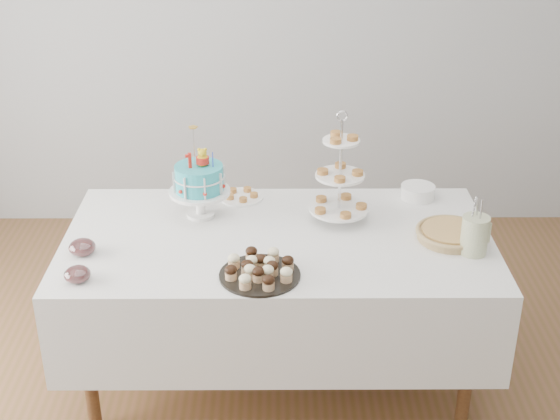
{
  "coord_description": "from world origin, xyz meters",
  "views": [
    {
      "loc": [
        -0.01,
        -2.78,
        2.43
      ],
      "look_at": [
        0.01,
        0.3,
        0.9
      ],
      "focal_mm": 50.0,
      "sensor_mm": 36.0,
      "label": 1
    }
  ],
  "objects_px": {
    "pie": "(451,233)",
    "jam_bowl_a": "(77,274)",
    "jam_bowl_b": "(82,247)",
    "plate_stack": "(418,192)",
    "utensil_pitcher": "(475,234)",
    "cupcake_tray": "(260,268)",
    "birthday_cake": "(200,193)",
    "pastry_plate": "(241,196)",
    "table": "(278,280)",
    "tiered_stand": "(340,176)"
  },
  "relations": [
    {
      "from": "table",
      "to": "jam_bowl_b",
      "type": "bearing_deg",
      "value": -169.6
    },
    {
      "from": "plate_stack",
      "to": "pie",
      "type": "bearing_deg",
      "value": -79.58
    },
    {
      "from": "pastry_plate",
      "to": "tiered_stand",
      "type": "bearing_deg",
      "value": -27.36
    },
    {
      "from": "jam_bowl_a",
      "to": "utensil_pitcher",
      "type": "distance_m",
      "value": 1.67
    },
    {
      "from": "pastry_plate",
      "to": "birthday_cake",
      "type": "bearing_deg",
      "value": -133.84
    },
    {
      "from": "birthday_cake",
      "to": "jam_bowl_a",
      "type": "bearing_deg",
      "value": -144.86
    },
    {
      "from": "birthday_cake",
      "to": "utensil_pitcher",
      "type": "height_order",
      "value": "birthday_cake"
    },
    {
      "from": "tiered_stand",
      "to": "plate_stack",
      "type": "height_order",
      "value": "tiered_stand"
    },
    {
      "from": "birthday_cake",
      "to": "cupcake_tray",
      "type": "xyz_separation_m",
      "value": [
        0.29,
        -0.55,
        -0.08
      ]
    },
    {
      "from": "birthday_cake",
      "to": "jam_bowl_b",
      "type": "distance_m",
      "value": 0.61
    },
    {
      "from": "pie",
      "to": "jam_bowl_b",
      "type": "xyz_separation_m",
      "value": [
        -1.61,
        -0.13,
        0.0
      ]
    },
    {
      "from": "cupcake_tray",
      "to": "pastry_plate",
      "type": "height_order",
      "value": "cupcake_tray"
    },
    {
      "from": "utensil_pitcher",
      "to": "cupcake_tray",
      "type": "bearing_deg",
      "value": -162.97
    },
    {
      "from": "birthday_cake",
      "to": "pie",
      "type": "relative_size",
      "value": 1.39
    },
    {
      "from": "jam_bowl_b",
      "to": "tiered_stand",
      "type": "bearing_deg",
      "value": 15.66
    },
    {
      "from": "pastry_plate",
      "to": "cupcake_tray",
      "type": "bearing_deg",
      "value": -82.04
    },
    {
      "from": "cupcake_tray",
      "to": "tiered_stand",
      "type": "distance_m",
      "value": 0.65
    },
    {
      "from": "tiered_stand",
      "to": "pastry_plate",
      "type": "distance_m",
      "value": 0.56
    },
    {
      "from": "tiered_stand",
      "to": "jam_bowl_a",
      "type": "distance_m",
      "value": 1.23
    },
    {
      "from": "birthday_cake",
      "to": "plate_stack",
      "type": "bearing_deg",
      "value": -7.09
    },
    {
      "from": "birthday_cake",
      "to": "pie",
      "type": "xyz_separation_m",
      "value": [
        1.13,
        -0.24,
        -0.09
      ]
    },
    {
      "from": "pie",
      "to": "table",
      "type": "bearing_deg",
      "value": 177.96
    },
    {
      "from": "pie",
      "to": "cupcake_tray",
      "type": "bearing_deg",
      "value": -159.5
    },
    {
      "from": "table",
      "to": "utensil_pitcher",
      "type": "bearing_deg",
      "value": -10.3
    },
    {
      "from": "jam_bowl_a",
      "to": "tiered_stand",
      "type": "bearing_deg",
      "value": 26.12
    },
    {
      "from": "pie",
      "to": "utensil_pitcher",
      "type": "relative_size",
      "value": 1.2
    },
    {
      "from": "cupcake_tray",
      "to": "tiered_stand",
      "type": "bearing_deg",
      "value": 54.61
    },
    {
      "from": "birthday_cake",
      "to": "cupcake_tray",
      "type": "bearing_deg",
      "value": -79.84
    },
    {
      "from": "pie",
      "to": "jam_bowl_a",
      "type": "bearing_deg",
      "value": -167.58
    },
    {
      "from": "cupcake_tray",
      "to": "pastry_plate",
      "type": "bearing_deg",
      "value": 97.96
    },
    {
      "from": "jam_bowl_a",
      "to": "utensil_pitcher",
      "type": "height_order",
      "value": "utensil_pitcher"
    },
    {
      "from": "table",
      "to": "jam_bowl_a",
      "type": "bearing_deg",
      "value": -155.14
    },
    {
      "from": "jam_bowl_b",
      "to": "plate_stack",
      "type": "bearing_deg",
      "value": 19.89
    },
    {
      "from": "birthday_cake",
      "to": "tiered_stand",
      "type": "distance_m",
      "value": 0.66
    },
    {
      "from": "table",
      "to": "pie",
      "type": "bearing_deg",
      "value": -2.04
    },
    {
      "from": "birthday_cake",
      "to": "plate_stack",
      "type": "distance_m",
      "value": 1.08
    },
    {
      "from": "pie",
      "to": "tiered_stand",
      "type": "relative_size",
      "value": 0.59
    },
    {
      "from": "pie",
      "to": "jam_bowl_b",
      "type": "height_order",
      "value": "jam_bowl_b"
    },
    {
      "from": "jam_bowl_a",
      "to": "utensil_pitcher",
      "type": "relative_size",
      "value": 0.41
    },
    {
      "from": "cupcake_tray",
      "to": "jam_bowl_a",
      "type": "height_order",
      "value": "cupcake_tray"
    },
    {
      "from": "birthday_cake",
      "to": "utensil_pitcher",
      "type": "distance_m",
      "value": 1.26
    },
    {
      "from": "plate_stack",
      "to": "tiered_stand",
      "type": "bearing_deg",
      "value": -149.64
    },
    {
      "from": "birthday_cake",
      "to": "utensil_pitcher",
      "type": "bearing_deg",
      "value": -34.09
    },
    {
      "from": "birthday_cake",
      "to": "pastry_plate",
      "type": "height_order",
      "value": "birthday_cake"
    },
    {
      "from": "tiered_stand",
      "to": "utensil_pitcher",
      "type": "relative_size",
      "value": 2.05
    },
    {
      "from": "pie",
      "to": "jam_bowl_a",
      "type": "relative_size",
      "value": 2.92
    },
    {
      "from": "cupcake_tray",
      "to": "utensil_pitcher",
      "type": "relative_size",
      "value": 1.28
    },
    {
      "from": "table",
      "to": "pastry_plate",
      "type": "distance_m",
      "value": 0.5
    },
    {
      "from": "pie",
      "to": "jam_bowl_b",
      "type": "relative_size",
      "value": 2.73
    },
    {
      "from": "pie",
      "to": "jam_bowl_a",
      "type": "height_order",
      "value": "jam_bowl_a"
    }
  ]
}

